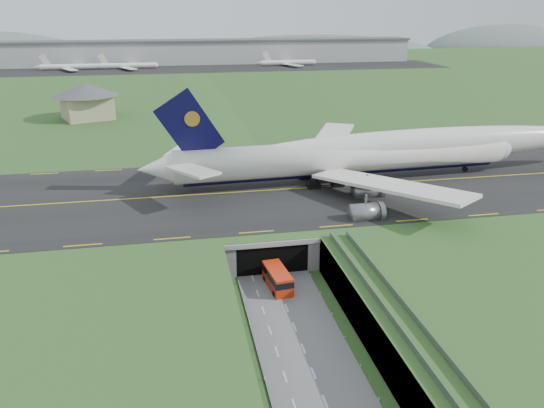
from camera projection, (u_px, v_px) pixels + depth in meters
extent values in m
plane|color=#2C4F1F|center=(283.00, 299.00, 80.63)|extent=(900.00, 900.00, 0.00)
cube|color=gray|center=(283.00, 282.00, 79.58)|extent=(800.00, 800.00, 6.00)
cube|color=slate|center=(294.00, 326.00, 73.69)|extent=(12.00, 75.00, 0.20)
cube|color=black|center=(250.00, 192.00, 108.88)|extent=(800.00, 44.00, 0.18)
cube|color=gray|center=(261.00, 220.00, 96.20)|extent=(16.00, 22.00, 1.00)
cube|color=gray|center=(223.00, 235.00, 95.83)|extent=(2.00, 22.00, 6.00)
cube|color=gray|center=(298.00, 229.00, 98.31)|extent=(2.00, 22.00, 6.00)
cube|color=black|center=(266.00, 246.00, 92.64)|extent=(12.00, 12.00, 5.00)
cube|color=#A8A8A3|center=(273.00, 244.00, 85.99)|extent=(17.00, 0.50, 0.80)
cube|color=#A8A8A3|center=(404.00, 326.00, 63.52)|extent=(3.00, 53.00, 0.50)
cube|color=gray|center=(394.00, 322.00, 63.01)|extent=(0.06, 53.00, 1.00)
cube|color=gray|center=(416.00, 320.00, 63.51)|extent=(0.06, 53.00, 1.00)
cylinder|color=#A8A8A3|center=(440.00, 400.00, 55.82)|extent=(0.90, 0.90, 5.60)
cylinder|color=#A8A8A3|center=(394.00, 335.00, 66.87)|extent=(0.90, 0.90, 5.60)
cylinder|color=#A8A8A3|center=(361.00, 289.00, 77.91)|extent=(0.90, 0.90, 5.60)
cylinder|color=white|center=(346.00, 157.00, 113.80)|extent=(73.64, 10.10, 6.91)
sphere|color=white|center=(496.00, 147.00, 121.75)|extent=(7.06, 7.06, 6.77)
cone|color=white|center=(156.00, 169.00, 105.15)|extent=(7.84, 6.89, 6.56)
ellipsoid|color=white|center=(430.00, 144.00, 117.55)|extent=(85.98, 10.09, 7.25)
ellipsoid|color=black|center=(493.00, 143.00, 121.21)|extent=(4.96, 3.23, 2.42)
cylinder|color=black|center=(345.00, 169.00, 114.74)|extent=(69.80, 5.94, 2.90)
cube|color=white|center=(329.00, 142.00, 130.39)|extent=(21.64, 32.19, 2.91)
cube|color=white|center=(185.00, 149.00, 113.37)|extent=(9.50, 12.82, 1.11)
cube|color=white|center=(389.00, 185.00, 98.89)|extent=(23.76, 31.35, 2.91)
cube|color=white|center=(193.00, 170.00, 98.60)|extent=(10.22, 12.71, 1.11)
cube|color=black|center=(190.00, 127.00, 103.84)|extent=(13.75, 1.25, 15.28)
cylinder|color=gold|center=(192.00, 119.00, 103.40)|extent=(3.05, 0.89, 3.02)
cylinder|color=slate|center=(332.00, 163.00, 124.86)|extent=(5.76, 3.80, 3.56)
cylinder|color=slate|center=(298.00, 153.00, 134.10)|extent=(5.76, 3.80, 3.56)
cylinder|color=slate|center=(367.00, 191.00, 106.16)|extent=(5.76, 3.80, 3.56)
cylinder|color=slate|center=(365.00, 213.00, 94.72)|extent=(5.76, 3.80, 3.56)
cylinder|color=black|center=(465.00, 169.00, 121.83)|extent=(1.21, 0.59, 1.19)
cube|color=black|center=(324.00, 179.00, 114.37)|extent=(6.80, 7.83, 1.51)
cube|color=red|center=(277.00, 278.00, 83.19)|extent=(3.67, 7.85, 3.03)
cube|color=black|center=(277.00, 275.00, 82.97)|extent=(3.74, 7.96, 1.01)
cube|color=black|center=(277.00, 286.00, 83.63)|extent=(3.41, 7.33, 0.51)
cylinder|color=black|center=(274.00, 294.00, 80.96)|extent=(0.45, 0.94, 0.91)
cylinder|color=black|center=(265.00, 279.00, 85.48)|extent=(0.45, 0.94, 0.91)
cylinder|color=black|center=(291.00, 291.00, 81.70)|extent=(0.45, 0.94, 0.91)
cylinder|color=black|center=(280.00, 276.00, 86.22)|extent=(0.45, 0.94, 0.91)
cube|color=tan|center=(87.00, 107.00, 179.07)|extent=(19.03, 19.03, 7.86)
cone|color=#4C4C51|center=(85.00, 90.00, 177.02)|extent=(27.91, 27.91, 3.93)
cube|color=#B2B2B2|center=(189.00, 52.00, 352.04)|extent=(300.00, 22.00, 15.00)
cube|color=#4C4C51|center=(189.00, 41.00, 349.43)|extent=(302.00, 24.00, 1.20)
cube|color=black|center=(192.00, 69.00, 327.00)|extent=(320.00, 50.00, 0.08)
cylinder|color=white|center=(70.00, 67.00, 318.09)|extent=(34.00, 3.20, 3.20)
cylinder|color=white|center=(127.00, 66.00, 323.97)|extent=(34.00, 3.20, 3.20)
cylinder|color=white|center=(288.00, 63.00, 341.77)|extent=(34.00, 3.20, 3.20)
ellipsoid|color=#576860|center=(313.00, 59.00, 498.99)|extent=(260.00, 91.00, 44.00)
ellipsoid|color=#576860|center=(504.00, 55.00, 534.30)|extent=(180.00, 63.00, 60.00)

